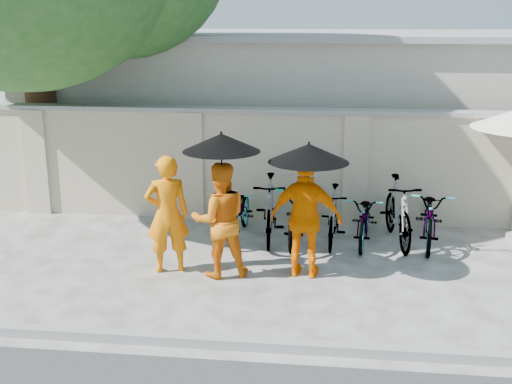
# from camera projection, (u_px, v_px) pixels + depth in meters

# --- Properties ---
(ground) EXTENTS (80.00, 80.00, 0.00)m
(ground) POSITION_uv_depth(u_px,v_px,m) (217.00, 286.00, 9.07)
(ground) COLOR #BCBBBA
(kerb) EXTENTS (40.00, 0.16, 0.12)m
(kerb) POSITION_uv_depth(u_px,v_px,m) (191.00, 340.00, 7.43)
(kerb) COLOR gray
(kerb) RESTS_ON ground
(compound_wall) EXTENTS (20.00, 0.30, 2.00)m
(compound_wall) POSITION_uv_depth(u_px,v_px,m) (300.00, 167.00, 11.76)
(compound_wall) COLOR #C8B893
(compound_wall) RESTS_ON ground
(building_behind) EXTENTS (14.00, 6.00, 3.20)m
(building_behind) POSITION_uv_depth(u_px,v_px,m) (351.00, 107.00, 15.12)
(building_behind) COLOR beige
(building_behind) RESTS_ON ground
(monk_left) EXTENTS (0.75, 0.62, 1.77)m
(monk_left) POSITION_uv_depth(u_px,v_px,m) (167.00, 214.00, 9.39)
(monk_left) COLOR orange
(monk_left) RESTS_ON ground
(monk_center) EXTENTS (0.99, 0.87, 1.70)m
(monk_center) POSITION_uv_depth(u_px,v_px,m) (220.00, 220.00, 9.23)
(monk_center) COLOR orange
(monk_center) RESTS_ON ground
(parasol_center) EXTENTS (1.09, 1.09, 1.16)m
(parasol_center) POSITION_uv_depth(u_px,v_px,m) (221.00, 142.00, 8.85)
(parasol_center) COLOR black
(parasol_center) RESTS_ON ground
(monk_right) EXTENTS (1.09, 0.58, 1.77)m
(monk_right) POSITION_uv_depth(u_px,v_px,m) (306.00, 218.00, 9.20)
(monk_right) COLOR orange
(monk_right) RESTS_ON ground
(parasol_right) EXTENTS (1.13, 1.13, 0.99)m
(parasol_right) POSITION_uv_depth(u_px,v_px,m) (309.00, 153.00, 8.86)
(parasol_right) COLOR black
(parasol_right) RESTS_ON ground
(bike_0) EXTENTS (0.68, 1.72, 0.89)m
(bike_0) POSITION_uv_depth(u_px,v_px,m) (240.00, 212.00, 10.98)
(bike_0) COLOR #97979E
(bike_0) RESTS_ON ground
(bike_1) EXTENTS (0.62, 1.85, 1.10)m
(bike_1) POSITION_uv_depth(u_px,v_px,m) (270.00, 209.00, 10.79)
(bike_1) COLOR #97979E
(bike_1) RESTS_ON ground
(bike_2) EXTENTS (0.91, 2.04, 1.04)m
(bike_2) POSITION_uv_depth(u_px,v_px,m) (301.00, 212.00, 10.75)
(bike_2) COLOR #97979E
(bike_2) RESTS_ON ground
(bike_3) EXTENTS (0.56, 1.62, 0.96)m
(bike_3) POSITION_uv_depth(u_px,v_px,m) (333.00, 216.00, 10.65)
(bike_3) COLOR #97979E
(bike_3) RESTS_ON ground
(bike_4) EXTENTS (0.77, 1.72, 0.87)m
(bike_4) POSITION_uv_depth(u_px,v_px,m) (365.00, 218.00, 10.65)
(bike_4) COLOR #97979E
(bike_4) RESTS_ON ground
(bike_5) EXTENTS (0.74, 1.91, 1.12)m
(bike_5) POSITION_uv_depth(u_px,v_px,m) (398.00, 211.00, 10.62)
(bike_5) COLOR #97979E
(bike_5) RESTS_ON ground
(bike_6) EXTENTS (0.89, 1.94, 0.98)m
(bike_6) POSITION_uv_depth(u_px,v_px,m) (430.00, 216.00, 10.59)
(bike_6) COLOR #97979E
(bike_6) RESTS_ON ground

